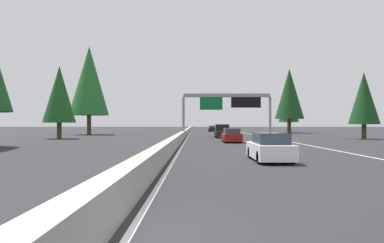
# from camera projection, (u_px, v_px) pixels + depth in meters

# --- Properties ---
(ground_plane) EXTENTS (320.00, 320.00, 0.00)m
(ground_plane) POSITION_uv_depth(u_px,v_px,m) (188.00, 134.00, 65.74)
(ground_plane) COLOR #262628
(median_barrier) EXTENTS (180.00, 0.56, 0.90)m
(median_barrier) POSITION_uv_depth(u_px,v_px,m) (188.00, 130.00, 85.75)
(median_barrier) COLOR #9E9B93
(median_barrier) RESTS_ON ground
(shoulder_stripe_right) EXTENTS (160.00, 0.16, 0.01)m
(shoulder_stripe_right) POSITION_uv_depth(u_px,v_px,m) (242.00, 133.00, 75.63)
(shoulder_stripe_right) COLOR silver
(shoulder_stripe_right) RESTS_ON ground
(shoulder_stripe_median) EXTENTS (160.00, 0.16, 0.01)m
(shoulder_stripe_median) POSITION_uv_depth(u_px,v_px,m) (190.00, 133.00, 75.74)
(shoulder_stripe_median) COLOR silver
(shoulder_stripe_median) RESTS_ON ground
(sign_gantry_overhead) EXTENTS (0.50, 12.68, 6.22)m
(sign_gantry_overhead) POSITION_uv_depth(u_px,v_px,m) (228.00, 103.00, 49.61)
(sign_gantry_overhead) COLOR gray
(sign_gantry_overhead) RESTS_ON ground
(sedan_mid_left) EXTENTS (4.40, 1.80, 1.47)m
(sedan_mid_left) POSITION_uv_depth(u_px,v_px,m) (270.00, 148.00, 18.22)
(sedan_mid_left) COLOR white
(sedan_mid_left) RESTS_ON ground
(sedan_near_right) EXTENTS (4.40, 1.80, 1.47)m
(sedan_near_right) POSITION_uv_depth(u_px,v_px,m) (232.00, 136.00, 36.42)
(sedan_near_right) COLOR maroon
(sedan_near_right) RESTS_ON ground
(pickup_distant_b) EXTENTS (5.60, 2.00, 1.86)m
(pickup_distant_b) POSITION_uv_depth(u_px,v_px,m) (222.00, 131.00, 48.90)
(pickup_distant_b) COLOR black
(pickup_distant_b) RESTS_ON ground
(sedan_far_right) EXTENTS (4.40, 1.80, 1.47)m
(sedan_far_right) POSITION_uv_depth(u_px,v_px,m) (212.00, 129.00, 85.45)
(sedan_far_right) COLOR black
(sedan_far_right) RESTS_ON ground
(conifer_right_near) EXTENTS (3.76, 3.76, 8.54)m
(conifer_right_near) POSITION_uv_depth(u_px,v_px,m) (364.00, 98.00, 44.34)
(conifer_right_near) COLOR #4C3823
(conifer_right_near) RESTS_ON ground
(conifer_right_mid) EXTENTS (5.92, 5.92, 13.45)m
(conifer_right_mid) POSITION_uv_depth(u_px,v_px,m) (289.00, 94.00, 72.66)
(conifer_right_mid) COLOR #4C3823
(conifer_right_mid) RESTS_ON ground
(conifer_right_far) EXTENTS (4.64, 4.64, 10.54)m
(conifer_right_far) POSITION_uv_depth(u_px,v_px,m) (289.00, 105.00, 81.20)
(conifer_right_far) COLOR #4C3823
(conifer_right_far) RESTS_ON ground
(conifer_left_near) EXTENTS (4.16, 4.16, 9.44)m
(conifer_left_near) POSITION_uv_depth(u_px,v_px,m) (59.00, 94.00, 45.18)
(conifer_left_near) COLOR #4C3823
(conifer_left_near) RESTS_ON ground
(conifer_left_mid) EXTENTS (6.94, 6.94, 15.77)m
(conifer_left_mid) POSITION_uv_depth(u_px,v_px,m) (89.00, 81.00, 62.20)
(conifer_left_mid) COLOR #4C3823
(conifer_left_mid) RESTS_ON ground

